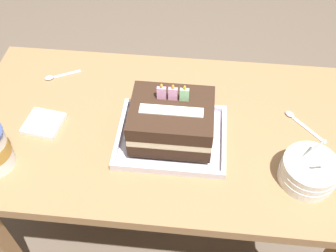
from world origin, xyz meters
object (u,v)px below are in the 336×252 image
(foil_tray, at_px, (171,137))
(bowl_stack, at_px, (309,171))
(birthday_cake, at_px, (172,121))
(napkin_pile, at_px, (44,123))
(serving_spoon_near_tray, at_px, (297,120))
(serving_spoon_by_bowls, at_px, (55,77))

(foil_tray, bearing_deg, bowl_stack, -14.72)
(birthday_cake, relative_size, napkin_pile, 1.89)
(foil_tray, height_order, serving_spoon_near_tray, foil_tray)
(birthday_cake, relative_size, serving_spoon_near_tray, 1.84)
(bowl_stack, distance_m, napkin_pile, 0.75)
(serving_spoon_by_bowls, xyz_separation_m, napkin_pile, (0.03, -0.20, 0.00))
(serving_spoon_by_bowls, relative_size, napkin_pile, 0.96)
(birthday_cake, xyz_separation_m, napkin_pile, (-0.38, 0.01, -0.07))
(bowl_stack, distance_m, serving_spoon_by_bowls, 0.83)
(serving_spoon_near_tray, relative_size, napkin_pile, 1.03)
(serving_spoon_by_bowls, distance_m, napkin_pile, 0.20)
(serving_spoon_by_bowls, bearing_deg, napkin_pile, -82.25)
(birthday_cake, bearing_deg, foil_tray, -90.00)
(serving_spoon_by_bowls, height_order, napkin_pile, napkin_pile)
(birthday_cake, xyz_separation_m, serving_spoon_by_bowls, (-0.41, 0.22, -0.08))
(foil_tray, relative_size, bowl_stack, 2.08)
(napkin_pile, bearing_deg, serving_spoon_near_tray, 7.04)
(bowl_stack, height_order, napkin_pile, bowl_stack)
(foil_tray, distance_m, serving_spoon_near_tray, 0.38)
(serving_spoon_by_bowls, bearing_deg, foil_tray, -28.11)
(birthday_cake, xyz_separation_m, serving_spoon_near_tray, (0.36, 0.11, -0.08))
(birthday_cake, bearing_deg, serving_spoon_near_tray, 16.23)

